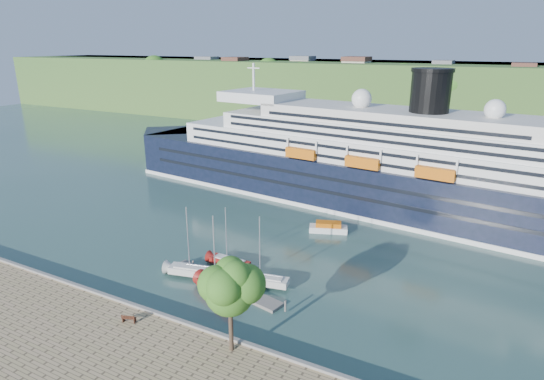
{
  "coord_description": "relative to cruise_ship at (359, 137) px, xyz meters",
  "views": [
    {
      "loc": [
        33.94,
        -34.27,
        30.89
      ],
      "look_at": [
        -0.02,
        30.0,
        7.34
      ],
      "focal_mm": 30.0,
      "sensor_mm": 36.0,
      "label": 1
    }
  ],
  "objects": [
    {
      "name": "promenade_tree",
      "position": [
        3.62,
        -52.04,
        -6.94
      ],
      "size": [
        6.69,
        6.69,
        11.07
      ],
      "primitive_type": null,
      "color": "#36671B",
      "rests_on": "promenade"
    },
    {
      "name": "far_hillside",
      "position": [
        -8.34,
        94.5,
        -1.47
      ],
      "size": [
        400.0,
        50.0,
        24.0
      ],
      "primitive_type": "cube",
      "color": "#335F26",
      "rests_on": "ground"
    },
    {
      "name": "sailboat_white_near",
      "position": [
        -10.2,
        -40.24,
        -8.56
      ],
      "size": [
        7.89,
        3.76,
        9.83
      ],
      "primitive_type": null,
      "rotation": [
        0.0,
        0.0,
        0.23
      ],
      "color": "silver",
      "rests_on": "ground"
    },
    {
      "name": "park_bench",
      "position": [
        -9.19,
        -53.33,
        -11.95
      ],
      "size": [
        1.77,
        1.17,
        1.05
      ],
      "primitive_type": null,
      "rotation": [
        0.0,
        0.0,
        0.33
      ],
      "color": "#492315",
      "rests_on": "promenade"
    },
    {
      "name": "sailboat_extra",
      "position": [
        -7.32,
        -35.49,
        -9.11
      ],
      "size": [
        6.8,
        2.05,
        8.73
      ],
      "primitive_type": null,
      "rotation": [
        0.0,
        0.0,
        -0.03
      ],
      "color": "maroon",
      "rests_on": "ground"
    },
    {
      "name": "sailboat_red",
      "position": [
        -4.16,
        -43.03,
        -8.23
      ],
      "size": [
        8.37,
        5.21,
        10.49
      ],
      "primitive_type": null,
      "rotation": [
        0.0,
        0.0,
        -0.4
      ],
      "color": "maroon",
      "rests_on": "ground"
    },
    {
      "name": "tender_launch",
      "position": [
        0.5,
        -16.59,
        -12.57
      ],
      "size": [
        6.89,
        4.35,
        1.8
      ],
      "primitive_type": null,
      "rotation": [
        0.0,
        0.0,
        0.35
      ],
      "color": "#D1610C",
      "rests_on": "ground"
    },
    {
      "name": "floating_pontoon",
      "position": [
        -5.23,
        -40.09,
        -13.27
      ],
      "size": [
        18.66,
        5.94,
        0.41
      ],
      "primitive_type": null,
      "rotation": [
        0.0,
        0.0,
        -0.2
      ],
      "color": "gray",
      "rests_on": "ground"
    },
    {
      "name": "sailboat_white_far",
      "position": [
        -0.4,
        -37.93,
        -8.73
      ],
      "size": [
        7.6,
        3.42,
        9.48
      ],
      "primitive_type": null,
      "rotation": [
        0.0,
        0.0,
        0.19
      ],
      "color": "silver",
      "rests_on": "ground"
    },
    {
      "name": "quay_coping",
      "position": [
        -8.34,
        -50.7,
        -12.32
      ],
      "size": [
        220.0,
        0.5,
        0.3
      ],
      "primitive_type": "cube",
      "color": "slate",
      "rests_on": "promenade"
    },
    {
      "name": "cruise_ship",
      "position": [
        0.0,
        0.0,
        0.0
      ],
      "size": [
        121.18,
        30.26,
        26.95
      ],
      "primitive_type": null,
      "rotation": [
        0.0,
        0.0,
        -0.11
      ],
      "color": "black",
      "rests_on": "ground"
    },
    {
      "name": "ground",
      "position": [
        -8.34,
        -50.5,
        -13.47
      ],
      "size": [
        400.0,
        400.0,
        0.0
      ],
      "primitive_type": "plane",
      "color": "#294A43",
      "rests_on": "ground"
    }
  ]
}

